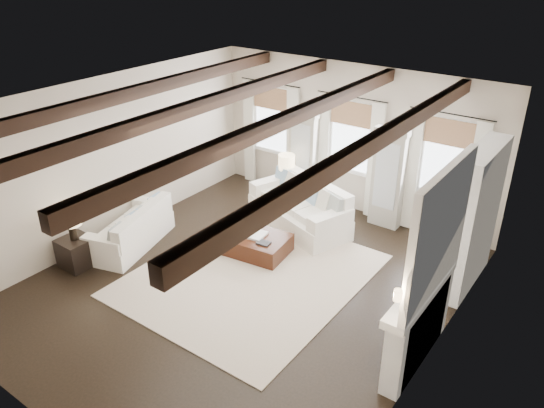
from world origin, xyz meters
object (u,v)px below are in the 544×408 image
Objects in this scene: sofa_left at (133,230)px; side_table_front at (77,252)px; ottoman at (252,243)px; side_table_back at (286,194)px; sofa_back at (302,208)px.

sofa_left is 3.72× the size of side_table_front.
sofa_left is at bearing -156.95° from ottoman.
side_table_front is 4.60m from side_table_back.
side_table_front is at bearing -123.75° from sofa_back.
sofa_left is 3.49m from side_table_back.
sofa_left reaches higher than side_table_front.
side_table_front is at bearing -104.53° from sofa_left.
sofa_back is 4.13× the size of side_table_back.
ottoman is 3.22m from side_table_front.
sofa_left reaches higher than ottoman.
side_table_front is (-0.28, -1.08, -0.06)m from sofa_left.
sofa_left is 1.48× the size of ottoman.
ottoman is at bearing -97.39° from sofa_back.
sofa_back is 3.43m from sofa_left.
side_table_front is (-2.29, -2.26, 0.09)m from ottoman.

